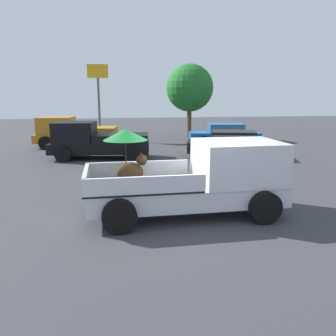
% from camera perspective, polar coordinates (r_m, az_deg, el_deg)
% --- Properties ---
extents(ground_plane, '(80.00, 80.00, 0.00)m').
position_cam_1_polar(ground_plane, '(9.19, 2.86, -7.60)').
color(ground_plane, '#38383D').
extents(pickup_truck_main, '(5.09, 2.34, 2.24)m').
position_cam_1_polar(pickup_truck_main, '(9.03, 5.57, -1.63)').
color(pickup_truck_main, black).
rests_on(pickup_truck_main, ground).
extents(pickup_truck_red, '(4.97, 2.58, 1.80)m').
position_cam_1_polar(pickup_truck_red, '(17.41, -11.83, 4.42)').
color(pickup_truck_red, black).
rests_on(pickup_truck_red, ground).
extents(pickup_truck_far, '(5.01, 2.71, 1.80)m').
position_cam_1_polar(pickup_truck_far, '(21.57, -15.34, 5.65)').
color(pickup_truck_far, black).
rests_on(pickup_truck_far, ground).
extents(parked_sedan_near, '(4.50, 2.43, 1.33)m').
position_cam_1_polar(parked_sedan_near, '(22.05, 9.30, 5.70)').
color(parked_sedan_near, black).
rests_on(parked_sedan_near, ground).
extents(parked_sedan_far, '(4.61, 2.82, 1.33)m').
position_cam_1_polar(parked_sedan_far, '(17.57, 10.47, 4.11)').
color(parked_sedan_far, black).
rests_on(parked_sedan_far, ground).
extents(motel_sign, '(1.40, 0.16, 5.12)m').
position_cam_1_polar(motel_sign, '(24.66, -11.43, 12.92)').
color(motel_sign, '#59595B').
rests_on(motel_sign, ground).
extents(tree_by_lot, '(3.37, 3.37, 5.27)m').
position_cam_1_polar(tree_by_lot, '(25.36, 3.59, 13.02)').
color(tree_by_lot, brown).
rests_on(tree_by_lot, ground).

